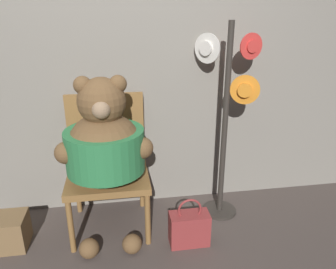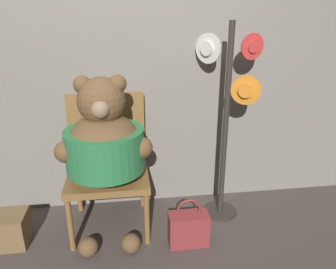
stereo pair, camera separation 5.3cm
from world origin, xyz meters
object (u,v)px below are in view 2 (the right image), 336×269
handbag_on_ground (188,228)px  chair (108,159)px  teddy_bear (105,145)px  hat_display_rack (227,120)px

handbag_on_ground → chair: bearing=145.0°
teddy_bear → handbag_on_ground: bearing=-19.9°
chair → handbag_on_ground: (0.56, -0.39, -0.40)m
chair → hat_display_rack: 0.97m
teddy_bear → handbag_on_ground: teddy_bear is taller
chair → teddy_bear: bearing=-90.8°
chair → handbag_on_ground: 0.80m
chair → hat_display_rack: size_ratio=0.66×
chair → handbag_on_ground: chair is taller
teddy_bear → handbag_on_ground: (0.56, -0.20, -0.60)m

